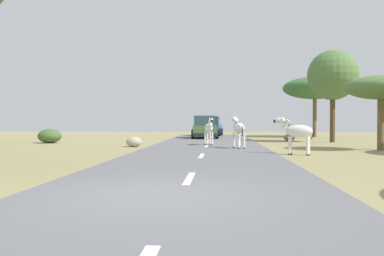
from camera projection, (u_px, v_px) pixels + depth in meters
The scene contains 14 objects.
ground_plane at pixel (154, 197), 7.22m from camera, with size 90.00×90.00×0.00m, color #8E8456.
road at pixel (181, 196), 7.19m from camera, with size 6.00×64.00×0.05m, color slate.
lane_markings at pixel (175, 206), 6.19m from camera, with size 0.16×56.00×0.01m.
zebra_0 at pixel (209, 128), 22.06m from camera, with size 0.64×1.60×1.53m.
zebra_1 at pixel (297, 132), 16.15m from camera, with size 1.59×0.84×1.57m.
zebra_2 at pixel (238, 129), 19.51m from camera, with size 0.73×1.65×1.59m.
car_0 at pixel (205, 128), 31.34m from camera, with size 2.19×4.42×1.74m.
car_1 at pixel (211, 127), 36.45m from camera, with size 2.27×4.46×1.74m.
tree_0 at pixel (381, 88), 18.75m from camera, with size 3.23×3.23×3.51m.
tree_1 at pixel (315, 88), 34.47m from camera, with size 5.44×5.44×5.18m.
tree_3 at pixel (333, 75), 25.83m from camera, with size 3.22×3.22×5.95m.
bush_0 at pixel (50, 136), 24.99m from camera, with size 1.46×1.31×0.88m, color #425B2D.
rock_0 at pixel (134, 142), 21.24m from camera, with size 0.83×0.73×0.54m, color #A89E8C.
rock_1 at pixel (289, 137), 27.50m from camera, with size 0.77×0.67×0.50m, color gray.
Camera 1 is at (1.19, -7.14, 1.36)m, focal length 37.53 mm.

